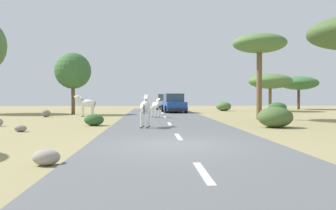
{
  "coord_description": "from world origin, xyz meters",
  "views": [
    {
      "loc": [
        -0.7,
        -10.7,
        1.54
      ],
      "look_at": [
        0.4,
        11.05,
        0.99
      ],
      "focal_mm": 37.27,
      "sensor_mm": 36.0,
      "label": 1
    }
  ],
  "objects": [
    {
      "name": "zebra_1",
      "position": [
        -0.94,
        5.97,
        1.03
      ],
      "size": [
        0.54,
        1.74,
        1.64
      ],
      "rotation": [
        0.0,
        0.0,
        6.21
      ],
      "color": "silver",
      "rests_on": "road"
    },
    {
      "name": "bush_0",
      "position": [
        -3.65,
        7.65,
        0.31
      ],
      "size": [
        1.02,
        0.92,
        0.61
      ],
      "primitive_type": "ellipsoid",
      "color": "#2D5628",
      "rests_on": "ground_plane"
    },
    {
      "name": "zebra_0",
      "position": [
        -0.31,
        13.8,
        0.89
      ],
      "size": [
        0.75,
        1.42,
        1.4
      ],
      "rotation": [
        0.0,
        0.0,
        3.5
      ],
      "color": "silver",
      "rests_on": "road"
    },
    {
      "name": "bush_3",
      "position": [
        10.74,
        20.12,
        0.5
      ],
      "size": [
        1.66,
        1.49,
        1.0
      ],
      "primitive_type": "ellipsoid",
      "color": "#2D5628",
      "rests_on": "ground_plane"
    },
    {
      "name": "bush_1",
      "position": [
        7.0,
        25.58,
        0.48
      ],
      "size": [
        1.59,
        1.43,
        0.95
      ],
      "primitive_type": "ellipsoid",
      "color": "#4C7038",
      "rests_on": "ground_plane"
    },
    {
      "name": "road",
      "position": [
        0.33,
        0.0,
        0.03
      ],
      "size": [
        6.0,
        64.0,
        0.05
      ],
      "primitive_type": "cube",
      "color": "#56595B",
      "rests_on": "ground_plane"
    },
    {
      "name": "ground_plane",
      "position": [
        0.0,
        0.0,
        0.0
      ],
      "size": [
        90.0,
        90.0,
        0.0
      ],
      "primitive_type": "plane",
      "color": "#8E8456"
    },
    {
      "name": "car_0",
      "position": [
        1.07,
        29.09,
        0.85
      ],
      "size": [
        2.28,
        4.47,
        1.74
      ],
      "rotation": [
        0.0,
        0.0,
        3.06
      ],
      "color": "white",
      "rests_on": "road"
    },
    {
      "name": "lane_markings",
      "position": [
        0.33,
        -1.0,
        0.05
      ],
      "size": [
        0.16,
        56.0,
        0.01
      ],
      "color": "silver",
      "rests_on": "road"
    },
    {
      "name": "rock_2",
      "position": [
        -6.32,
        4.64,
        0.14
      ],
      "size": [
        0.52,
        0.4,
        0.29
      ],
      "primitive_type": "ellipsoid",
      "color": "gray",
      "rests_on": "ground_plane"
    },
    {
      "name": "tree_5",
      "position": [
        -7.17,
        18.84,
        3.65
      ],
      "size": [
        3.02,
        3.02,
        5.18
      ],
      "color": "brown",
      "rests_on": "ground_plane"
    },
    {
      "name": "tree_7",
      "position": [
        6.47,
        11.94,
        4.91
      ],
      "size": [
        3.51,
        3.51,
        5.63
      ],
      "color": "brown",
      "rests_on": "ground_plane"
    },
    {
      "name": "zebra_2",
      "position": [
        -5.53,
        15.78,
        0.99
      ],
      "size": [
        1.76,
        0.64,
        1.67
      ],
      "rotation": [
        0.0,
        0.0,
        1.41
      ],
      "color": "silver",
      "rests_on": "ground_plane"
    },
    {
      "name": "bush_2",
      "position": [
        5.43,
        6.1,
        0.51
      ],
      "size": [
        1.71,
        1.54,
        1.03
      ],
      "primitive_type": "ellipsoid",
      "color": "#425B2D",
      "rests_on": "ground_plane"
    },
    {
      "name": "tree_6",
      "position": [
        16.72,
        29.43,
        3.07
      ],
      "size": [
        4.49,
        4.49,
        3.87
      ],
      "color": "#4C3823",
      "rests_on": "ground_plane"
    },
    {
      "name": "tree_1",
      "position": [
        11.61,
        24.57,
        3.08
      ],
      "size": [
        4.43,
        4.43,
        3.87
      ],
      "color": "brown",
      "rests_on": "ground_plane"
    },
    {
      "name": "rock_4",
      "position": [
        -3.01,
        -2.86,
        0.18
      ],
      "size": [
        0.61,
        0.5,
        0.36
      ],
      "primitive_type": "ellipsoid",
      "color": "gray",
      "rests_on": "ground_plane"
    },
    {
      "name": "car_1",
      "position": [
        1.47,
        21.6,
        0.85
      ],
      "size": [
        2.27,
        4.46,
        1.74
      ],
      "rotation": [
        0.0,
        0.0,
        3.22
      ],
      "color": "#1E479E",
      "rests_on": "road"
    },
    {
      "name": "rock_3",
      "position": [
        -8.48,
        15.63,
        0.27
      ],
      "size": [
        0.67,
        0.64,
        0.53
      ],
      "primitive_type": "ellipsoid",
      "color": "gray",
      "rests_on": "ground_plane"
    }
  ]
}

